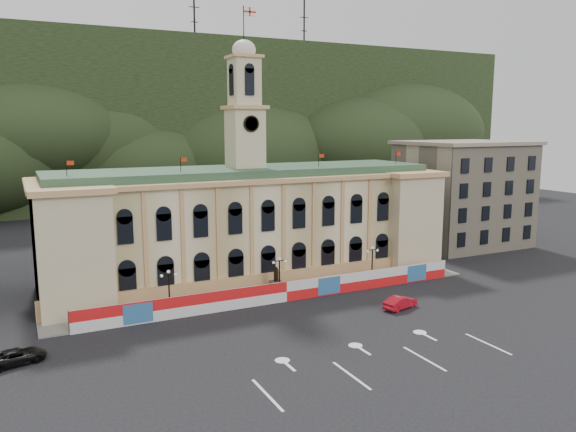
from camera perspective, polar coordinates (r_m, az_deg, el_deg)
name	(u,v)px	position (r m, az deg, el deg)	size (l,w,h in m)	color
ground	(353,344)	(57.51, 6.59, -12.76)	(260.00, 260.00, 0.00)	black
lane_markings	(382,363)	(53.72, 9.56, -14.47)	(26.00, 10.00, 0.02)	white
hill_ridge	(123,131)	(169.18, -16.45, 8.25)	(230.00, 80.00, 64.00)	black
city_hall	(247,223)	(79.13, -4.18, -0.68)	(56.20, 17.60, 37.10)	beige
side_building_right	(463,193)	(105.20, 17.35, 2.23)	(21.00, 17.00, 18.60)	#B8AA8D
hoarding_fence	(287,291)	(69.50, -0.14, -7.66)	(50.00, 0.44, 2.50)	red
pavement	(277,295)	(72.14, -1.13, -8.00)	(56.00, 5.50, 0.16)	slate
statue	(276,286)	(72.03, -1.22, -7.11)	(1.40, 1.40, 3.72)	#595651
lamp_left	(169,288)	(66.12, -12.00, -7.12)	(1.96, 0.44, 5.15)	black
lamp_center	(279,273)	(70.65, -0.88, -5.84)	(1.96, 0.44, 5.15)	black
lamp_right	(372,261)	(77.48, 8.55, -4.58)	(1.96, 0.44, 5.15)	black
red_sedan	(400,302)	(68.24, 11.33, -8.61)	(4.88, 2.70, 1.52)	#AE0C1A
black_suv	(17,357)	(57.98, -25.85, -12.73)	(5.53, 3.52, 1.42)	black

